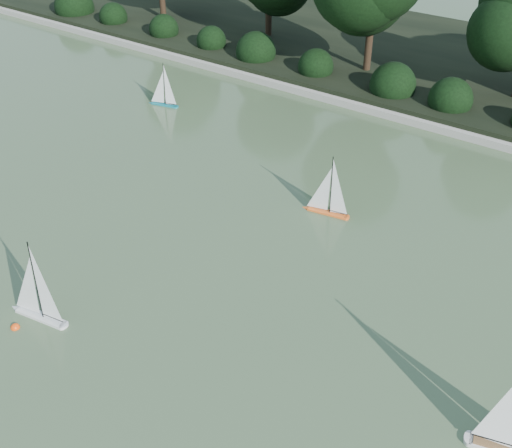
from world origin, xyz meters
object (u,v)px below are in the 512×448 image
(sailboat_teal, at_px, (162,98))
(race_buoy, at_px, (15,328))
(sailboat_orange, at_px, (325,203))
(sailboat_white_a, at_px, (34,304))

(sailboat_teal, bearing_deg, race_buoy, -62.20)
(sailboat_orange, distance_m, sailboat_teal, 6.37)
(sailboat_white_a, height_order, race_buoy, sailboat_white_a)
(sailboat_orange, distance_m, race_buoy, 5.93)
(sailboat_white_a, relative_size, race_buoy, 10.85)
(sailboat_orange, xyz_separation_m, sailboat_teal, (-6.06, 1.94, -0.02))
(sailboat_teal, bearing_deg, sailboat_white_a, -60.66)
(sailboat_orange, bearing_deg, sailboat_teal, 162.24)
(sailboat_teal, bearing_deg, sailboat_orange, -17.76)
(sailboat_teal, height_order, race_buoy, sailboat_teal)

